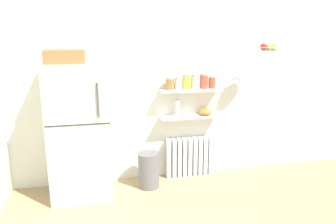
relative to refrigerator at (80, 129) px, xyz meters
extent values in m
cube|color=silver|center=(1.27, 0.37, 0.42)|extent=(7.04, 0.10, 2.60)
cube|color=silver|center=(0.00, 0.00, -0.03)|extent=(0.74, 0.64, 1.69)
cube|color=#262628|center=(0.00, -0.32, 0.14)|extent=(0.72, 0.01, 0.01)
cylinder|color=#4C4C51|center=(0.24, -0.34, 0.42)|extent=(0.02, 0.02, 0.40)
cube|color=olive|center=(-0.11, 0.00, 0.89)|extent=(0.44, 0.44, 0.15)
cube|color=white|center=(1.19, 0.24, -0.59)|extent=(0.05, 0.12, 0.57)
cube|color=white|center=(1.26, 0.24, -0.59)|extent=(0.05, 0.12, 0.57)
cube|color=white|center=(1.34, 0.24, -0.59)|extent=(0.05, 0.12, 0.57)
cube|color=white|center=(1.42, 0.24, -0.59)|extent=(0.05, 0.12, 0.57)
cube|color=white|center=(1.50, 0.24, -0.59)|extent=(0.05, 0.12, 0.57)
cube|color=white|center=(1.58, 0.24, -0.59)|extent=(0.05, 0.12, 0.57)
cube|color=white|center=(1.65, 0.24, -0.59)|extent=(0.05, 0.12, 0.57)
cube|color=white|center=(1.73, 0.24, -0.59)|extent=(0.05, 0.12, 0.57)
cube|color=white|center=(1.81, 0.24, -0.59)|extent=(0.05, 0.12, 0.57)
cube|color=white|center=(1.50, 0.21, 0.02)|extent=(0.86, 0.22, 0.02)
cube|color=white|center=(1.50, 0.21, 0.40)|extent=(0.86, 0.22, 0.02)
cylinder|color=olive|center=(1.20, 0.21, 0.48)|extent=(0.12, 0.12, 0.15)
cylinder|color=gray|center=(1.20, 0.21, 0.56)|extent=(0.11, 0.11, 0.02)
cylinder|color=silver|center=(1.32, 0.21, 0.48)|extent=(0.10, 0.10, 0.14)
cylinder|color=gray|center=(1.32, 0.21, 0.56)|extent=(0.10, 0.10, 0.02)
cylinder|color=yellow|center=(1.44, 0.21, 0.50)|extent=(0.12, 0.12, 0.18)
cylinder|color=gray|center=(1.44, 0.21, 0.60)|extent=(0.11, 0.11, 0.02)
cylinder|color=silver|center=(1.56, 0.21, 0.49)|extent=(0.11, 0.11, 0.17)
cylinder|color=gray|center=(1.56, 0.21, 0.59)|extent=(0.10, 0.10, 0.02)
cylinder|color=#C64C38|center=(1.68, 0.21, 0.50)|extent=(0.11, 0.11, 0.18)
cylinder|color=gray|center=(1.68, 0.21, 0.60)|extent=(0.10, 0.10, 0.02)
cylinder|color=#C64C38|center=(1.80, 0.21, 0.48)|extent=(0.10, 0.10, 0.15)
cylinder|color=gray|center=(1.80, 0.21, 0.56)|extent=(0.09, 0.09, 0.02)
cylinder|color=#B2ADA8|center=(1.30, 0.21, 0.15)|extent=(0.07, 0.07, 0.23)
ellipsoid|color=orange|center=(1.71, 0.21, 0.08)|extent=(0.20, 0.20, 0.09)
cylinder|color=slate|center=(0.86, 0.00, -0.64)|extent=(0.28, 0.28, 0.48)
torus|color=#B2B2B7|center=(2.45, -0.09, 0.97)|extent=(0.30, 0.30, 0.01)
cylinder|color=#A8A8AD|center=(2.45, -0.09, 0.93)|extent=(0.24, 0.24, 0.01)
sphere|color=#7FAD38|center=(2.52, -0.09, 0.98)|extent=(0.08, 0.08, 0.08)
sphere|color=#7FAD38|center=(2.46, -0.06, 0.97)|extent=(0.07, 0.07, 0.07)
sphere|color=red|center=(2.38, -0.08, 0.98)|extent=(0.09, 0.09, 0.09)
sphere|color=gold|center=(2.45, -0.12, 0.97)|extent=(0.07, 0.07, 0.07)
ellipsoid|color=yellow|center=(2.49, -0.12, 0.97)|extent=(0.18, 0.11, 0.08)
camera|label=1|loc=(0.24, -3.97, 1.14)|focal=34.36mm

